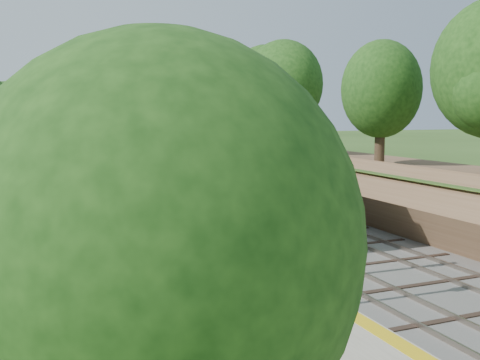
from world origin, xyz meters
name	(u,v)px	position (x,y,z in m)	size (l,w,h in m)	color
ground	(413,315)	(0.00, 0.00, 0.00)	(320.00, 320.00, 0.00)	#2D4C19
trackbed	(129,160)	(2.00, 60.00, 0.07)	(9.50, 170.00, 0.28)	#4C4944
platform	(144,225)	(-5.20, 16.00, 0.19)	(6.40, 68.00, 0.38)	gray
yellow_stripe	(193,218)	(-2.35, 16.00, 0.39)	(0.55, 68.00, 0.01)	gold
embankment	(188,145)	(10.35, 60.00, 1.95)	(10.64, 170.00, 11.70)	brown
signal_gantry	(139,126)	(2.47, 54.99, 4.82)	(8.40, 0.38, 6.20)	slate
trees_behind_platform	(24,145)	(-11.17, 20.67, 4.53)	(7.82, 53.32, 7.21)	#332316
train	(104,140)	(0.00, 69.56, 2.39)	(3.19, 127.98, 4.70)	black
lamppost_mid	(303,236)	(-3.25, 1.34, 2.55)	(0.48, 0.48, 4.86)	black
lamppost_far	(173,190)	(-3.75, 15.20, 2.21)	(0.41, 0.41, 4.10)	black
signal_platform	(275,174)	(-2.90, 4.09, 4.19)	(0.36, 0.29, 6.20)	slate
signal_farside	(296,145)	(6.20, 19.59, 4.23)	(0.37, 0.29, 6.73)	slate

